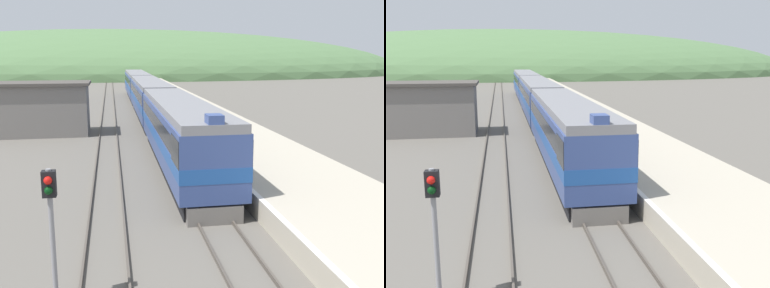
{
  "view_description": "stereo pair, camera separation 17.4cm",
  "coord_description": "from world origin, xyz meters",
  "views": [
    {
      "loc": [
        -3.98,
        -1.32,
        6.82
      ],
      "look_at": [
        -0.11,
        20.21,
        2.43
      ],
      "focal_mm": 42.0,
      "sensor_mm": 36.0,
      "label": 1
    },
    {
      "loc": [
        -3.81,
        -1.35,
        6.82
      ],
      "look_at": [
        -0.11,
        20.21,
        2.43
      ],
      "focal_mm": 42.0,
      "sensor_mm": 36.0,
      "label": 2
    }
  ],
  "objects": [
    {
      "name": "distant_hills",
      "position": [
        0.0,
        155.17,
        0.0
      ],
      "size": [
        202.57,
        91.16,
        29.76
      ],
      "color": "#517547",
      "rests_on": "ground"
    },
    {
      "name": "station_shed",
      "position": [
        -10.28,
        38.58,
        2.27
      ],
      "size": [
        9.04,
        4.82,
        4.5
      ],
      "color": "slate",
      "rests_on": "ground"
    },
    {
      "name": "carriage_third",
      "position": [
        0.0,
        68.86,
        2.24
      ],
      "size": [
        3.01,
        21.59,
        4.12
      ],
      "color": "black",
      "rests_on": "ground"
    },
    {
      "name": "platform",
      "position": [
        5.01,
        50.0,
        0.49
      ],
      "size": [
        6.39,
        140.0,
        0.99
      ],
      "color": "#B2A893",
      "rests_on": "ground"
    },
    {
      "name": "signal_post_siding",
      "position": [
        -5.69,
        10.58,
        2.77
      ],
      "size": [
        0.36,
        0.42,
        3.86
      ],
      "color": "gray",
      "rests_on": "ground"
    },
    {
      "name": "express_train_lead_car",
      "position": [
        0.0,
        24.81,
        2.25
      ],
      "size": [
        3.02,
        19.34,
        4.48
      ],
      "color": "black",
      "rests_on": "ground"
    },
    {
      "name": "carriage_second",
      "position": [
        0.0,
        46.39,
        2.24
      ],
      "size": [
        3.01,
        21.59,
        4.12
      ],
      "color": "black",
      "rests_on": "ground"
    },
    {
      "name": "track_siding",
      "position": [
        -4.36,
        70.0,
        0.08
      ],
      "size": [
        1.52,
        180.0,
        0.16
      ],
      "color": "#4C443D",
      "rests_on": "ground"
    },
    {
      "name": "track_main",
      "position": [
        0.0,
        70.0,
        0.08
      ],
      "size": [
        1.52,
        180.0,
        0.16
      ],
      "color": "#4C443D",
      "rests_on": "ground"
    }
  ]
}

